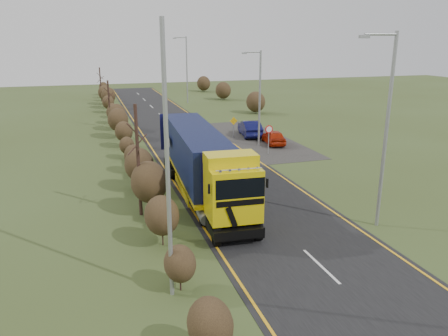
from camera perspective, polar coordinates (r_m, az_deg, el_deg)
name	(u,v)px	position (r m, az deg, el deg)	size (l,w,h in m)	color
ground	(281,229)	(22.44, 7.44, -7.88)	(160.00, 160.00, 0.00)	#39451D
road	(222,173)	(31.19, -0.24, -0.69)	(8.00, 120.00, 0.02)	black
layby	(256,138)	(42.42, 4.14, 3.89)	(6.00, 18.00, 0.02)	#292724
lane_markings	(223,174)	(30.90, -0.07, -0.81)	(7.52, 116.00, 0.01)	gold
hedgerow	(140,167)	(27.57, -10.90, 0.19)	(2.24, 102.04, 6.05)	black
lorry	(201,160)	(26.02, -3.04, 1.10)	(3.20, 14.77, 4.08)	black
car_red_hatchback	(274,137)	(40.08, 6.50, 4.03)	(1.55, 3.86, 1.31)	#A62108
car_blue_sedan	(250,128)	(43.29, 3.40, 5.19)	(1.64, 4.72, 1.55)	#0A0C3B
streetlight_near	(385,124)	(22.44, 20.28, 5.42)	(2.03, 0.19, 9.57)	gray
streetlight_mid	(259,95)	(38.66, 4.56, 9.51)	(1.78, 0.18, 8.33)	gray
streetlight_far	(186,67)	(66.42, -4.99, 13.03)	(2.05, 0.19, 9.65)	gray
left_pole	(167,168)	(15.12, -7.40, 0.01)	(0.16, 0.16, 9.89)	gray
speed_sign	(269,134)	(36.34, 5.87, 4.46)	(0.67, 0.10, 2.43)	gray
warning_board	(234,125)	(42.46, 1.26, 5.64)	(0.77, 0.11, 2.03)	gray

